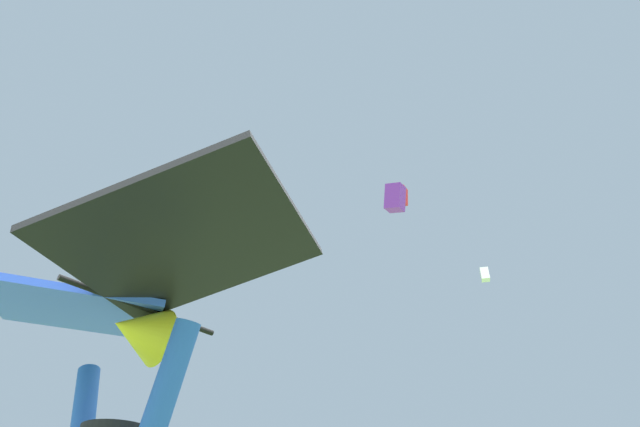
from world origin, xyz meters
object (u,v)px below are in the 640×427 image
Objects in this scene: held_stunt_kite at (128,292)px; distant_kite_white_overhead_distant at (485,275)px; distant_kite_purple_high_left at (395,198)px; distant_kite_red_high_right at (401,196)px.

distant_kite_white_overhead_distant reaches higher than held_stunt_kite.
held_stunt_kite is 1.79× the size of distant_kite_purple_high_left.
distant_kite_purple_high_left is 18.14m from distant_kite_white_overhead_distant.
distant_kite_red_high_right is 1.21× the size of distant_kite_purple_high_left.
distant_kite_red_high_right is at bearing 109.49° from distant_kite_purple_high_left.
distant_kite_purple_high_left is (4.02, -11.37, -9.29)m from distant_kite_red_high_right.
held_stunt_kite is 2.25× the size of distant_kite_white_overhead_distant.
distant_kite_purple_high_left is (-3.16, 11.26, 9.23)m from held_stunt_kite.
held_stunt_kite is 1.48× the size of distant_kite_red_high_right.
distant_kite_white_overhead_distant reaches higher than distant_kite_purple_high_left.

